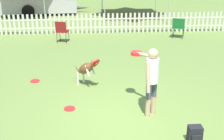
# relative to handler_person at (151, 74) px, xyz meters

# --- Properties ---
(ground_plane) EXTENTS (240.00, 240.00, 0.00)m
(ground_plane) POSITION_rel_handler_person_xyz_m (-0.58, -0.18, -1.00)
(ground_plane) COLOR olive
(handler_person) EXTENTS (0.59, 1.07, 1.59)m
(handler_person) POSITION_rel_handler_person_xyz_m (0.00, 0.00, 0.00)
(handler_person) COLOR tan
(handler_person) RESTS_ON ground_plane
(leaping_dog) EXTENTS (0.79, 0.87, 0.91)m
(leaping_dog) POSITION_rel_handler_person_xyz_m (-1.43, 1.63, -0.46)
(leaping_dog) COLOR brown
(leaping_dog) RESTS_ON ground_plane
(frisbee_near_handler) EXTENTS (0.27, 0.27, 0.02)m
(frisbee_near_handler) POSITION_rel_handler_person_xyz_m (-1.85, 0.35, -0.99)
(frisbee_near_handler) COLOR red
(frisbee_near_handler) RESTS_ON ground_plane
(frisbee_near_dog) EXTENTS (0.27, 0.27, 0.02)m
(frisbee_near_dog) POSITION_rel_handler_person_xyz_m (0.22, 0.84, -0.99)
(frisbee_near_dog) COLOR red
(frisbee_near_dog) RESTS_ON ground_plane
(frisbee_midfield) EXTENTS (0.27, 0.27, 0.02)m
(frisbee_midfield) POSITION_rel_handler_person_xyz_m (-2.93, 2.09, -0.99)
(frisbee_midfield) COLOR red
(frisbee_midfield) RESTS_ON ground_plane
(backpack_on_grass) EXTENTS (0.27, 0.23, 0.37)m
(backpack_on_grass) POSITION_rel_handler_person_xyz_m (0.68, -1.23, -0.82)
(backpack_on_grass) COLOR black
(backpack_on_grass) RESTS_ON ground_plane
(picket_fence) EXTENTS (16.90, 0.04, 0.90)m
(picket_fence) POSITION_rel_handler_person_xyz_m (-0.58, 7.40, -0.55)
(picket_fence) COLOR beige
(picket_fence) RESTS_ON ground_plane
(folding_chair_blue_left) EXTENTS (0.54, 0.56, 0.89)m
(folding_chair_blue_left) POSITION_rel_handler_person_xyz_m (-2.44, 6.00, -0.46)
(folding_chair_blue_left) COLOR #333338
(folding_chair_blue_left) RESTS_ON ground_plane
(folding_chair_center) EXTENTS (0.65, 0.66, 0.87)m
(folding_chair_center) POSITION_rel_handler_person_xyz_m (2.41, 6.34, -0.47)
(folding_chair_center) COLOR #333338
(folding_chair_center) RESTS_ON ground_plane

